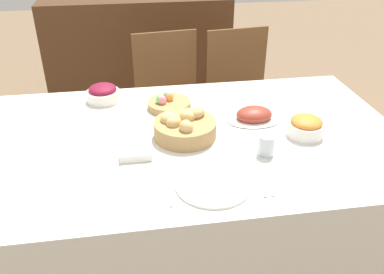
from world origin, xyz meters
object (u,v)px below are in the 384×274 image
Objects in this scene: chair_far_center at (170,101)px; butter_dish at (136,154)px; egg_basket at (169,103)px; spoon at (265,180)px; sideboard at (139,56)px; dinner_plate at (213,184)px; fork at (168,189)px; carrot_bowl at (306,127)px; ham_platter at (254,116)px; beet_salad_bowl at (103,93)px; chair_far_right at (241,97)px; bread_basket at (185,127)px; knife at (257,181)px; drinking_cup at (266,145)px.

chair_far_center is 1.12m from butter_dish.
egg_basket is 1.08× the size of spoon.
egg_basket is (0.09, -1.58, 0.30)m from sideboard.
dinner_plate is 0.16m from fork.
carrot_bowl is at bearing -33.24° from egg_basket.
fork is (-0.16, 0.00, -0.00)m from dinner_plate.
chair_far_center is 7.38× the size of butter_dish.
sideboard is 7.21× the size of egg_basket.
beet_salad_bowl reaches higher than ham_platter.
beet_salad_bowl is at bearing -133.95° from chair_far_center.
egg_basket is 0.65m from fork.
spoon is at bearing -80.58° from sideboard.
beet_salad_bowl is at bearing 150.47° from carrot_bowl.
dinner_plate reaches higher than fork.
chair_far_center is 3.63× the size of ham_platter.
spoon is at bearing -66.61° from egg_basket.
dinner_plate reaches higher than spoon.
beet_salad_bowl is at bearing -156.39° from chair_far_right.
chair_far_right is 4.76× the size of spoon.
spoon is at bearing -87.49° from chair_far_center.
bread_basket is at bearing 124.95° from spoon.
butter_dish is at bearing -112.50° from egg_basket.
chair_far_right reaches higher than dinner_plate.
butter_dish is at bearing -75.80° from beet_salad_bowl.
ham_platter reaches higher than dinner_plate.
dinner_plate is 1.41× the size of spoon.
egg_basket is 0.66m from carrot_bowl.
dinner_plate is at bearing -81.91° from bread_basket.
chair_far_right is 1.31m from butter_dish.
chair_far_center is at bearing 87.96° from bread_basket.
butter_dish reaches higher than fork.
beet_salad_bowl is (-0.69, 0.32, 0.02)m from ham_platter.
bread_basket reaches higher than ham_platter.
chair_far_center is at bearing 110.07° from ham_platter.
bread_basket reaches higher than egg_basket.
carrot_bowl reaches higher than dinner_plate.
sideboard is at bearing 93.90° from bread_basket.
bread_basket is 1.37× the size of spoon.
ham_platter is 0.54m from dinner_plate.
dinner_plate is at bearing -148.05° from carrot_bowl.
bread_basket is at bearing -86.10° from sideboard.
drinking_cup is at bearing 61.96° from knife.
spoon is 0.18m from drinking_cup.
dinner_plate is 0.16m from knife.
chair_far_center is at bearing 76.95° from butter_dish.
carrot_bowl is 0.81× the size of knife.
ham_platter is at bearing -75.36° from sideboard.
ham_platter is at bearing -108.94° from chair_far_right.
ham_platter is 1.31× the size of spoon.
dinner_plate is at bearing -40.41° from butter_dish.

